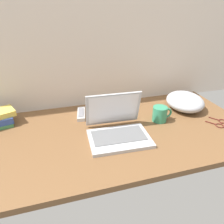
# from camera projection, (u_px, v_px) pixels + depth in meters

# --- Properties ---
(desk) EXTENTS (1.60, 0.76, 0.03)m
(desk) POSITION_uv_depth(u_px,v_px,m) (110.00, 134.00, 1.18)
(desk) COLOR brown
(desk) RESTS_ON ground
(laptop) EXTENTS (0.32, 0.29, 0.21)m
(laptop) POSITION_uv_depth(u_px,v_px,m) (117.00, 128.00, 1.12)
(laptop) COLOR #B2B5BA
(laptop) RESTS_ON desk
(coffee_mug) EXTENTS (0.12, 0.08, 0.09)m
(coffee_mug) POSITION_uv_depth(u_px,v_px,m) (160.00, 114.00, 1.26)
(coffee_mug) COLOR #338C66
(coffee_mug) RESTS_ON desk
(remote_control_near) EXTENTS (0.07, 0.17, 0.02)m
(remote_control_near) POSITION_uv_depth(u_px,v_px,m) (81.00, 114.00, 1.33)
(remote_control_near) COLOR #B7B7B7
(remote_control_near) RESTS_ON desk
(eyeglasses) EXTENTS (0.13, 0.14, 0.01)m
(eyeglasses) POSITION_uv_depth(u_px,v_px,m) (221.00, 123.00, 1.24)
(eyeglasses) COLOR #591E19
(eyeglasses) RESTS_ON desk
(cushion) EXTENTS (0.27, 0.31, 0.10)m
(cushion) POSITION_uv_depth(u_px,v_px,m) (185.00, 101.00, 1.40)
(cushion) COLOR #B2B7C1
(cushion) RESTS_ON desk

